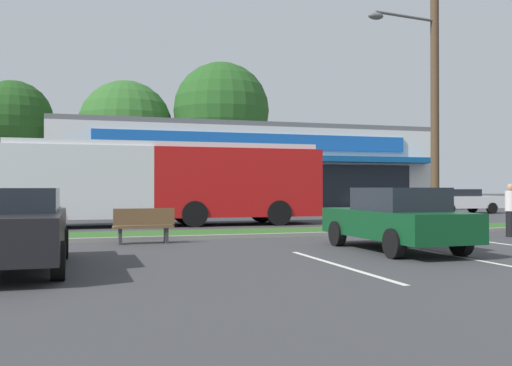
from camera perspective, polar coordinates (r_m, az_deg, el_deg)
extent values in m
cube|color=#2D5B23|center=(19.61, 8.43, -4.67)|extent=(56.00, 2.20, 0.12)
cube|color=gray|center=(18.52, 10.07, -4.92)|extent=(56.00, 0.24, 0.12)
cube|color=silver|center=(11.29, 8.22, -8.06)|extent=(0.12, 4.80, 0.01)
cube|color=silver|center=(12.94, 20.55, -7.06)|extent=(0.12, 4.80, 0.01)
cube|color=silver|center=(41.06, -2.14, 1.14)|extent=(24.95, 11.80, 5.32)
cube|color=black|center=(35.34, 0.37, -0.32)|extent=(20.96, 0.08, 2.77)
cube|color=#0F4C8C|center=(34.76, 0.69, 2.49)|extent=(23.45, 1.40, 0.35)
cube|color=#1959AD|center=(35.42, 0.39, 4.16)|extent=(19.96, 0.16, 0.96)
cube|color=slate|center=(41.24, -2.14, 5.05)|extent=(24.95, 11.80, 0.30)
cylinder|color=#473323|center=(48.76, -22.94, 0.51)|extent=(0.44, 0.44, 4.61)
sphere|color=#1E4719|center=(49.05, -22.92, 5.85)|extent=(6.03, 6.03, 6.03)
cylinder|color=#473323|center=(49.37, -12.81, -0.09)|extent=(0.44, 0.44, 3.66)
sphere|color=#2D6026|center=(49.63, -12.80, 5.41)|extent=(7.79, 7.79, 7.79)
cylinder|color=#473323|center=(48.97, -3.46, 0.73)|extent=(0.44, 0.44, 5.06)
sphere|color=#23511E|center=(49.40, -3.45, 7.20)|extent=(8.12, 8.12, 8.12)
cylinder|color=#4C3826|center=(22.00, 17.28, 9.29)|extent=(0.30, 0.30, 10.44)
cylinder|color=#59595B|center=(21.68, 14.62, 15.66)|extent=(2.59, 0.45, 0.10)
ellipsoid|color=#59595B|center=(20.87, 11.77, 15.88)|extent=(0.56, 0.32, 0.24)
cube|color=#B71414|center=(23.50, -2.20, 0.02)|extent=(6.78, 2.64, 2.70)
cube|color=silver|center=(22.78, -17.32, 0.06)|extent=(5.55, 2.63, 2.70)
cube|color=silver|center=(23.03, -8.88, 3.65)|extent=(11.80, 2.46, 0.20)
cube|color=black|center=(24.28, -9.29, 1.16)|extent=(11.28, 0.22, 1.19)
cylinder|color=black|center=(21.66, -19.82, -3.08)|extent=(1.00, 0.31, 1.00)
cylinder|color=black|center=(24.00, -19.49, -2.83)|extent=(1.00, 0.31, 1.00)
cylinder|color=black|center=(21.98, -6.11, -3.07)|extent=(1.00, 0.31, 1.00)
cylinder|color=black|center=(24.29, -7.10, -2.83)|extent=(1.00, 0.31, 1.00)
cylinder|color=black|center=(22.82, 2.26, -2.98)|extent=(1.00, 0.31, 1.00)
cylinder|color=black|center=(25.06, 0.55, -2.76)|extent=(1.00, 0.31, 1.00)
cube|color=brown|center=(15.73, -11.09, -4.28)|extent=(1.60, 0.45, 0.06)
cube|color=brown|center=(15.52, -11.01, -3.29)|extent=(1.60, 0.06, 0.44)
cube|color=#333338|center=(15.82, -8.89, -5.07)|extent=(0.08, 0.36, 0.45)
cube|color=#333338|center=(15.69, -13.31, -5.11)|extent=(0.08, 0.36, 0.45)
cube|color=silver|center=(35.69, 19.66, -1.79)|extent=(4.62, 1.80, 0.69)
cube|color=black|center=(35.54, 19.36, -0.90)|extent=(2.08, 1.58, 0.41)
cylinder|color=black|center=(37.25, 20.64, -2.26)|extent=(0.64, 0.22, 0.64)
cylinder|color=black|center=(35.91, 22.31, -2.32)|extent=(0.64, 0.22, 0.64)
cylinder|color=black|center=(35.56, 16.98, -2.36)|extent=(0.64, 0.22, 0.64)
cylinder|color=black|center=(34.16, 18.59, -2.43)|extent=(0.64, 0.22, 0.64)
cube|color=#0C3F1E|center=(14.11, 13.52, -3.94)|extent=(1.74, 4.49, 0.64)
cube|color=black|center=(13.89, 13.99, -1.56)|extent=(1.53, 2.02, 0.54)
cylinder|color=black|center=(14.97, 8.06, -4.97)|extent=(0.22, 0.64, 0.64)
cylinder|color=black|center=(15.74, 13.53, -4.74)|extent=(0.22, 0.64, 0.64)
cylinder|color=black|center=(12.52, 13.52, -5.85)|extent=(0.22, 0.64, 0.64)
cylinder|color=black|center=(13.44, 19.63, -5.46)|extent=(0.22, 0.64, 0.64)
cube|color=black|center=(11.35, -22.93, -4.53)|extent=(1.74, 4.73, 0.73)
cube|color=black|center=(11.56, -22.81, -1.56)|extent=(1.53, 2.13, 0.44)
cylinder|color=black|center=(9.87, -18.99, -7.28)|extent=(0.22, 0.64, 0.64)
cylinder|color=black|center=(12.79, -18.58, -5.72)|extent=(0.22, 0.64, 0.64)
cylinder|color=black|center=(19.19, 23.90, -3.73)|extent=(0.28, 0.28, 0.79)
cylinder|color=silver|center=(19.16, 23.89, -1.63)|extent=(0.33, 0.33, 0.62)
sphere|color=tan|center=(19.16, 23.89, -0.38)|extent=(0.22, 0.22, 0.22)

